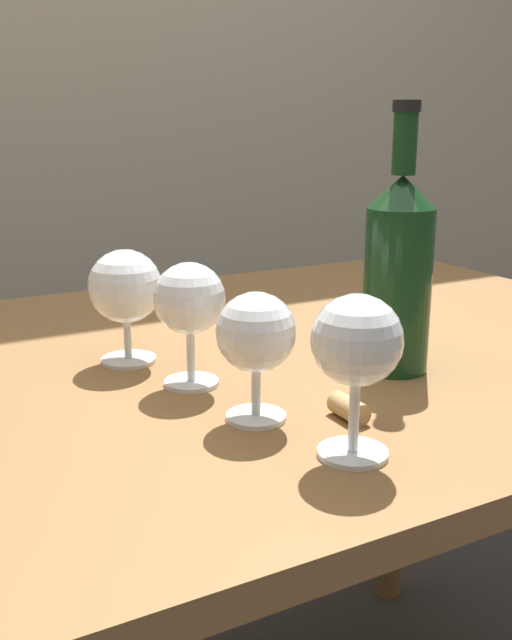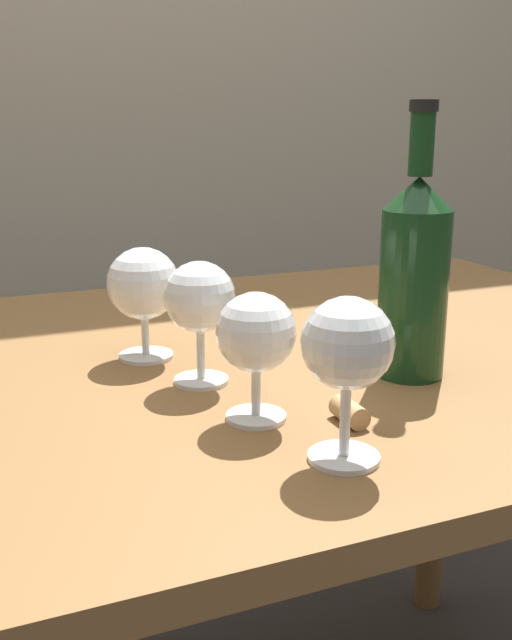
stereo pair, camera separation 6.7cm
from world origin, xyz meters
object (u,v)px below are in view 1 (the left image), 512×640
at_px(wine_glass_cabernet, 357,344).
at_px(wine_glass_merlot, 125,289).
at_px(wine_bottle, 398,270).
at_px(cork, 349,408).
at_px(wine_glass_port, 256,336).
at_px(wine_glass_rose, 189,302).

relative_size(wine_glass_cabernet, wine_glass_merlot, 1.06).
xyz_separation_m(wine_glass_cabernet, wine_bottle, (0.17, 0.16, 0.02)).
bearing_deg(cork, wine_bottle, 36.09).
xyz_separation_m(wine_glass_merlot, cork, (0.13, -0.26, -0.08)).
bearing_deg(wine_bottle, wine_glass_merlot, 146.64).
height_order(wine_glass_cabernet, wine_glass_merlot, wine_glass_cabernet).
xyz_separation_m(wine_glass_port, cork, (0.08, -0.04, -0.07)).
distance_m(wine_glass_cabernet, wine_glass_rose, 0.23).
xyz_separation_m(wine_glass_rose, wine_bottle, (0.22, -0.06, 0.02)).
height_order(wine_glass_port, cork, wine_glass_port).
height_order(wine_glass_cabernet, wine_glass_port, wine_glass_cabernet).
height_order(wine_glass_merlot, wine_bottle, wine_bottle).
height_order(wine_glass_rose, cork, wine_glass_rose).
height_order(wine_bottle, cork, wine_bottle).
height_order(wine_glass_rose, wine_bottle, wine_bottle).
distance_m(wine_glass_rose, cork, 0.20).
distance_m(wine_glass_cabernet, wine_glass_merlot, 0.34).
xyz_separation_m(wine_glass_cabernet, wine_glass_merlot, (-0.09, 0.33, -0.01)).
height_order(wine_glass_port, wine_bottle, wine_bottle).
relative_size(wine_glass_rose, wine_glass_merlot, 1.00).
distance_m(wine_glass_cabernet, wine_bottle, 0.24).
relative_size(wine_glass_port, wine_glass_rose, 0.93).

